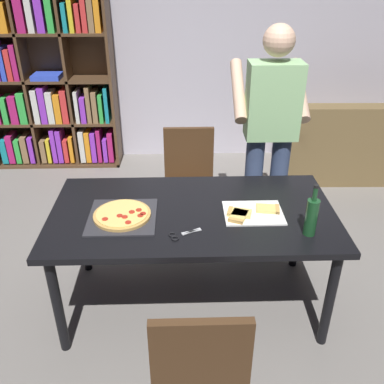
{
  "coord_description": "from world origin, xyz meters",
  "views": [
    {
      "loc": [
        -0.07,
        -2.22,
        2.13
      ],
      "look_at": [
        0.0,
        0.15,
        0.8
      ],
      "focal_mm": 39.43,
      "sensor_mm": 36.0,
      "label": 1
    }
  ],
  "objects": [
    {
      "name": "kitchen_scissors",
      "position": [
        -0.08,
        -0.26,
        0.76
      ],
      "size": [
        0.2,
        0.13,
        0.01
      ],
      "color": "silver",
      "rests_on": "dining_table"
    },
    {
      "name": "couch",
      "position": [
        1.9,
        1.99,
        0.3
      ],
      "size": [
        1.72,
        0.89,
        0.85
      ],
      "color": "brown",
      "rests_on": "ground_plane"
    },
    {
      "name": "dining_table",
      "position": [
        0.0,
        0.0,
        0.68
      ],
      "size": [
        1.76,
        0.92,
        0.75
      ],
      "color": "black",
      "rests_on": "ground_plane"
    },
    {
      "name": "person_serving_pizza",
      "position": [
        0.6,
        0.73,
        1.0
      ],
      "size": [
        0.55,
        0.54,
        1.75
      ],
      "color": "#38476B",
      "rests_on": "ground_plane"
    },
    {
      "name": "pizza_slices_on_towel",
      "position": [
        0.36,
        -0.05,
        0.76
      ],
      "size": [
        0.36,
        0.28,
        0.03
      ],
      "color": "white",
      "rests_on": "dining_table"
    },
    {
      "name": "chair_near_camera",
      "position": [
        -0.0,
        -0.95,
        0.51
      ],
      "size": [
        0.42,
        0.42,
        0.9
      ],
      "color": "#472D19",
      "rests_on": "ground_plane"
    },
    {
      "name": "bookshelf",
      "position": [
        -1.49,
        2.37,
        0.91
      ],
      "size": [
        1.4,
        0.35,
        1.95
      ],
      "color": "#513823",
      "rests_on": "ground_plane"
    },
    {
      "name": "pepperoni_pizza_on_tray",
      "position": [
        -0.43,
        -0.06,
        0.77
      ],
      "size": [
        0.41,
        0.41,
        0.04
      ],
      "color": "#2D2D33",
      "rests_on": "dining_table"
    },
    {
      "name": "wine_bottle",
      "position": [
        0.65,
        -0.27,
        0.87
      ],
      "size": [
        0.07,
        0.07,
        0.32
      ],
      "color": "#194723",
      "rests_on": "dining_table"
    },
    {
      "name": "chair_far_side",
      "position": [
        0.0,
        0.95,
        0.51
      ],
      "size": [
        0.42,
        0.42,
        0.9
      ],
      "color": "#472D19",
      "rests_on": "ground_plane"
    },
    {
      "name": "back_wall",
      "position": [
        0.0,
        2.6,
        1.4
      ],
      "size": [
        6.4,
        0.1,
        2.8
      ],
      "primitive_type": "cube",
      "color": "#BCB7C6",
      "rests_on": "ground_plane"
    },
    {
      "name": "ground_plane",
      "position": [
        0.0,
        0.0,
        0.0
      ],
      "size": [
        12.0,
        12.0,
        0.0
      ],
      "primitive_type": "plane",
      "color": "gray"
    }
  ]
}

